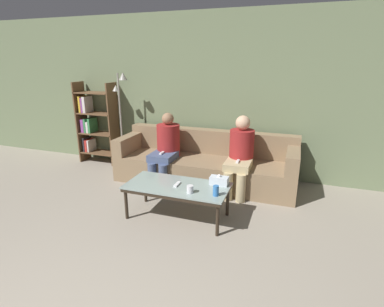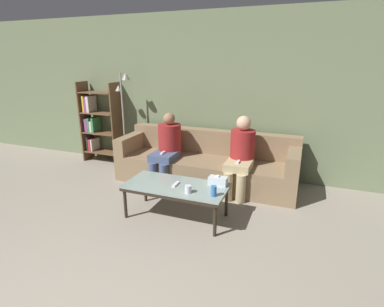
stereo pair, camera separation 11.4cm
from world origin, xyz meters
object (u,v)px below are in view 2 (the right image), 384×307
at_px(coffee_table, 176,188).
at_px(cup_near_right, 188,189).
at_px(couch, 206,164).
at_px(bookshelf, 97,123).
at_px(tissue_box, 218,181).
at_px(standing_lamp, 124,111).
at_px(cup_near_left, 214,191).
at_px(seated_person_left_end, 167,146).
at_px(game_remote, 176,184).
at_px(seated_person_mid_left, 241,153).

xyz_separation_m(coffee_table, cup_near_right, (0.22, -0.15, 0.08)).
distance_m(couch, bookshelf, 2.31).
relative_size(tissue_box, standing_lamp, 0.13).
height_order(cup_near_left, seated_person_left_end, seated_person_left_end).
height_order(coffee_table, standing_lamp, standing_lamp).
bearing_deg(bookshelf, tissue_box, -25.41).
bearing_deg(game_remote, seated_person_mid_left, 60.77).
bearing_deg(cup_near_right, seated_person_mid_left, 73.42).
relative_size(cup_near_right, bookshelf, 0.06).
bearing_deg(tissue_box, seated_person_mid_left, 83.43).
height_order(cup_near_left, game_remote, cup_near_left).
distance_m(cup_near_left, tissue_box, 0.32).
relative_size(couch, game_remote, 18.52).
relative_size(cup_near_left, game_remote, 0.79).
distance_m(cup_near_right, game_remote, 0.27).
distance_m(couch, seated_person_mid_left, 0.68).
xyz_separation_m(cup_near_right, seated_person_left_end, (-0.81, 1.16, 0.11)).
xyz_separation_m(couch, seated_person_left_end, (-0.58, -0.20, 0.29)).
bearing_deg(couch, seated_person_left_end, -161.22).
relative_size(tissue_box, seated_person_mid_left, 0.20).
xyz_separation_m(coffee_table, bookshelf, (-2.27, 1.48, 0.36)).
height_order(standing_lamp, seated_person_left_end, standing_lamp).
bearing_deg(coffee_table, standing_lamp, 139.41).
bearing_deg(seated_person_mid_left, game_remote, -119.23).
bearing_deg(cup_near_right, coffee_table, 145.23).
xyz_separation_m(tissue_box, game_remote, (-0.47, -0.18, -0.04)).
height_order(bookshelf, seated_person_left_end, bookshelf).
distance_m(cup_near_left, bookshelf, 3.22).
xyz_separation_m(couch, standing_lamp, (-1.55, 0.13, 0.73)).
xyz_separation_m(cup_near_left, seated_person_mid_left, (0.05, 1.14, 0.11)).
bearing_deg(seated_person_left_end, coffee_table, -59.61).
xyz_separation_m(couch, tissue_box, (0.48, -1.03, 0.19)).
xyz_separation_m(tissue_box, seated_person_left_end, (-1.06, 0.83, 0.11)).
relative_size(couch, seated_person_left_end, 2.55).
bearing_deg(cup_near_right, cup_near_left, 4.42).
xyz_separation_m(cup_near_right, standing_lamp, (-1.79, 1.49, 0.55)).
xyz_separation_m(cup_near_right, game_remote, (-0.22, 0.15, -0.03)).
relative_size(game_remote, seated_person_mid_left, 0.13).
distance_m(tissue_box, seated_person_left_end, 1.35).
bearing_deg(cup_near_right, tissue_box, 53.16).
height_order(cup_near_left, tissue_box, tissue_box).
bearing_deg(seated_person_left_end, bookshelf, 164.28).
xyz_separation_m(bookshelf, seated_person_mid_left, (2.83, -0.47, -0.15)).
relative_size(coffee_table, standing_lamp, 0.74).
height_order(couch, seated_person_mid_left, seated_person_mid_left).
height_order(couch, seated_person_left_end, seated_person_left_end).
xyz_separation_m(coffee_table, standing_lamp, (-1.57, 1.34, 0.64)).
bearing_deg(tissue_box, cup_near_left, -82.06).
height_order(game_remote, seated_person_left_end, seated_person_left_end).
relative_size(seated_person_left_end, seated_person_mid_left, 0.98).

